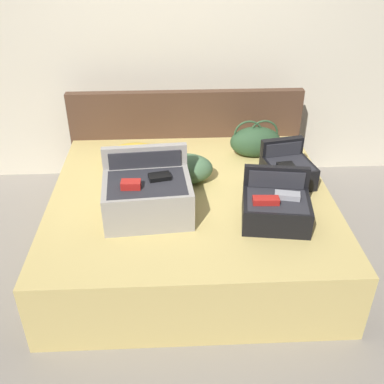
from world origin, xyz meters
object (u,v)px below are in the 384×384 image
Objects in this scene: pillow_center_head at (134,154)px; hard_case_small at (288,170)px; duffel_bag at (255,141)px; hard_case_large at (147,195)px; hard_case_medium at (276,207)px; bed at (191,222)px; pillow_near_headboard at (186,169)px.

hard_case_small is at bearing -17.30° from pillow_center_head.
duffel_bag is at bearing 99.97° from hard_case_small.
hard_case_medium is at bearing -12.95° from hard_case_large.
hard_case_medium reaches higher than hard_case_small.
pillow_center_head is at bearing -175.36° from duffel_bag.
hard_case_medium reaches higher than bed.
bed is 4.23× the size of hard_case_medium.
pillow_near_headboard is at bearing 52.71° from hard_case_large.
bed is 0.39m from pillow_near_headboard.
pillow_near_headboard reaches higher than pillow_center_head.
duffel_bag is 0.98× the size of pillow_center_head.
hard_case_large reaches higher than bed.
pillow_near_headboard is (-0.55, 0.52, 0.00)m from hard_case_medium.
hard_case_large is at bearing -122.77° from pillow_near_headboard.
bed is 4.65× the size of pillow_center_head.
bed is at bearing 34.37° from hard_case_large.
hard_case_large reaches higher than hard_case_small.
pillow_center_head is at bearing 151.65° from hard_case_small.
pillow_near_headboard is at bearing 166.01° from hard_case_small.
pillow_center_head is (-1.13, 0.35, -0.03)m from hard_case_small.
hard_case_large is 1.43× the size of duffel_bag.
hard_case_small is 0.93× the size of pillow_center_head.
pillow_near_headboard is (-0.73, 0.04, 0.01)m from hard_case_small.
pillow_center_head is (-0.13, 0.71, -0.07)m from hard_case_large.
hard_case_small is 0.46m from duffel_bag.
hard_case_medium is 1.10× the size of pillow_center_head.
hard_case_large reaches higher than duffel_bag.
hard_case_large is 1.06m from hard_case_small.
hard_case_medium is at bearing -43.54° from pillow_near_headboard.
hard_case_large reaches higher than pillow_near_headboard.
duffel_bag reaches higher than pillow_near_headboard.
hard_case_small is 1.18m from pillow_center_head.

